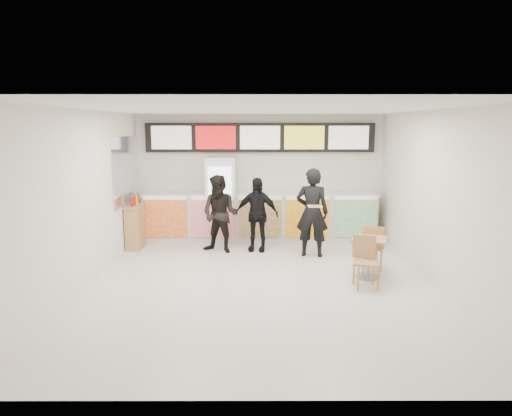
{
  "coord_description": "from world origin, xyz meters",
  "views": [
    {
      "loc": [
        -0.12,
        -7.67,
        2.72
      ],
      "look_at": [
        -0.1,
        1.2,
        1.12
      ],
      "focal_mm": 32.0,
      "sensor_mm": 36.0,
      "label": 1
    }
  ],
  "objects_px": {
    "customer_main": "(312,213)",
    "service_counter": "(260,217)",
    "drinks_fridge": "(221,199)",
    "condiment_ledge": "(136,226)",
    "customer_mid": "(257,214)",
    "customer_left": "(220,214)",
    "cafe_table": "(369,250)"
  },
  "relations": [
    {
      "from": "drinks_fridge",
      "to": "customer_mid",
      "type": "relative_size",
      "value": 1.23
    },
    {
      "from": "customer_main",
      "to": "customer_mid",
      "type": "relative_size",
      "value": 1.15
    },
    {
      "from": "service_counter",
      "to": "drinks_fridge",
      "type": "distance_m",
      "value": 1.03
    },
    {
      "from": "service_counter",
      "to": "customer_main",
      "type": "height_order",
      "value": "customer_main"
    },
    {
      "from": "cafe_table",
      "to": "condiment_ledge",
      "type": "distance_m",
      "value": 5.22
    },
    {
      "from": "drinks_fridge",
      "to": "customer_main",
      "type": "xyz_separation_m",
      "value": [
        2.01,
        -1.4,
        -0.06
      ]
    },
    {
      "from": "customer_main",
      "to": "customer_left",
      "type": "bearing_deg",
      "value": 3.45
    },
    {
      "from": "drinks_fridge",
      "to": "customer_mid",
      "type": "bearing_deg",
      "value": -48.86
    },
    {
      "from": "service_counter",
      "to": "condiment_ledge",
      "type": "bearing_deg",
      "value": -167.05
    },
    {
      "from": "drinks_fridge",
      "to": "condiment_ledge",
      "type": "xyz_separation_m",
      "value": [
        -1.88,
        -0.66,
        -0.5
      ]
    },
    {
      "from": "customer_mid",
      "to": "cafe_table",
      "type": "height_order",
      "value": "customer_mid"
    },
    {
      "from": "service_counter",
      "to": "customer_left",
      "type": "xyz_separation_m",
      "value": [
        -0.88,
        -1.08,
        0.27
      ]
    },
    {
      "from": "customer_main",
      "to": "cafe_table",
      "type": "xyz_separation_m",
      "value": [
        0.85,
        -1.44,
        -0.42
      ]
    },
    {
      "from": "customer_main",
      "to": "cafe_table",
      "type": "bearing_deg",
      "value": 132.87
    },
    {
      "from": "service_counter",
      "to": "drinks_fridge",
      "type": "relative_size",
      "value": 2.78
    },
    {
      "from": "service_counter",
      "to": "cafe_table",
      "type": "xyz_separation_m",
      "value": [
        1.93,
        -2.82,
        -0.06
      ]
    },
    {
      "from": "condiment_ledge",
      "to": "cafe_table",
      "type": "bearing_deg",
      "value": -24.6
    },
    {
      "from": "drinks_fridge",
      "to": "service_counter",
      "type": "bearing_deg",
      "value": -0.99
    },
    {
      "from": "customer_main",
      "to": "service_counter",
      "type": "bearing_deg",
      "value": -39.96
    },
    {
      "from": "customer_left",
      "to": "condiment_ledge",
      "type": "xyz_separation_m",
      "value": [
        -1.94,
        0.44,
        -0.35
      ]
    },
    {
      "from": "customer_main",
      "to": "condiment_ledge",
      "type": "bearing_deg",
      "value": 1.48
    },
    {
      "from": "customer_left",
      "to": "drinks_fridge",
      "type": "bearing_deg",
      "value": 114.96
    },
    {
      "from": "customer_main",
      "to": "customer_left",
      "type": "relative_size",
      "value": 1.11
    },
    {
      "from": "customer_left",
      "to": "cafe_table",
      "type": "distance_m",
      "value": 3.32
    },
    {
      "from": "customer_left",
      "to": "service_counter",
      "type": "bearing_deg",
      "value": 73.09
    },
    {
      "from": "customer_left",
      "to": "cafe_table",
      "type": "height_order",
      "value": "customer_left"
    },
    {
      "from": "customer_mid",
      "to": "condiment_ledge",
      "type": "distance_m",
      "value": 2.77
    },
    {
      "from": "service_counter",
      "to": "customer_mid",
      "type": "height_order",
      "value": "customer_mid"
    },
    {
      "from": "customer_left",
      "to": "condiment_ledge",
      "type": "relative_size",
      "value": 1.46
    },
    {
      "from": "drinks_fridge",
      "to": "cafe_table",
      "type": "xyz_separation_m",
      "value": [
        2.86,
        -2.84,
        -0.49
      ]
    },
    {
      "from": "service_counter",
      "to": "customer_main",
      "type": "bearing_deg",
      "value": -52.15
    },
    {
      "from": "service_counter",
      "to": "customer_mid",
      "type": "relative_size",
      "value": 3.41
    }
  ]
}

